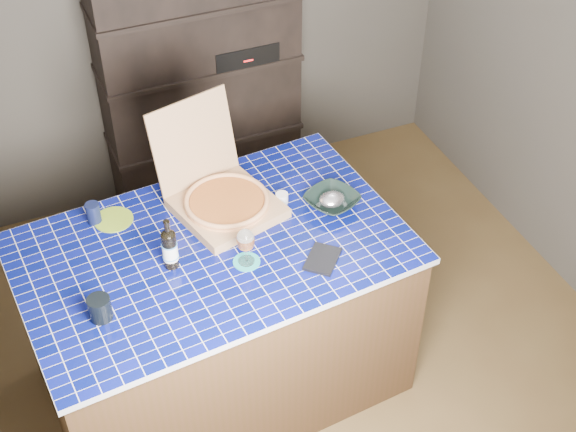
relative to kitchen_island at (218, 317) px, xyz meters
name	(u,v)px	position (x,y,z in m)	size (l,w,h in m)	color
room	(299,179)	(0.43, -0.01, 0.76)	(3.50, 3.50, 3.50)	brown
shelving_unit	(200,82)	(0.44, 1.52, 0.41)	(1.20, 0.41, 1.80)	black
kitchen_island	(218,317)	(0.00, 0.00, 0.00)	(1.88, 1.28, 0.98)	#3F2918
pizza_box	(223,198)	(0.14, 0.24, 0.56)	(0.57, 0.64, 0.49)	#94684C
mead_bottle	(170,248)	(-0.21, -0.05, 0.59)	(0.07, 0.07, 0.27)	black
teal_trivet	(247,262)	(0.11, -0.16, 0.49)	(0.13, 0.13, 0.01)	teal
wine_glass	(246,241)	(0.11, -0.16, 0.62)	(0.08, 0.08, 0.19)	white
tumbler	(100,308)	(-0.57, -0.23, 0.54)	(0.10, 0.10, 0.11)	black
dvd_case	(323,259)	(0.44, -0.28, 0.50)	(0.13, 0.19, 0.01)	black
bowl	(332,201)	(0.64, 0.05, 0.52)	(0.25, 0.25, 0.06)	black
foil_contents	(332,199)	(0.64, 0.05, 0.53)	(0.13, 0.11, 0.06)	silver
white_jar	(282,198)	(0.42, 0.17, 0.51)	(0.06, 0.06, 0.05)	silver
navy_cup	(93,213)	(-0.46, 0.39, 0.54)	(0.07, 0.07, 0.11)	black
green_trivet	(114,219)	(-0.38, 0.36, 0.49)	(0.19, 0.19, 0.01)	olive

